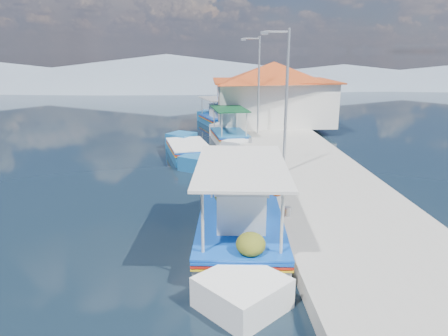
{
  "coord_description": "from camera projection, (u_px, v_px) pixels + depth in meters",
  "views": [
    {
      "loc": [
        1.17,
        -15.22,
        5.59
      ],
      "look_at": [
        1.89,
        -0.07,
        1.3
      ],
      "focal_mm": 33.12,
      "sensor_mm": 36.0,
      "label": 1
    }
  ],
  "objects": [
    {
      "name": "bollards",
      "position": [
        256.0,
        152.0,
        21.14
      ],
      "size": [
        0.2,
        17.2,
        0.3
      ],
      "color": "#A5A8AD",
      "rests_on": "quay"
    },
    {
      "name": "mountain_ridge",
      "position": [
        236.0,
        73.0,
        69.67
      ],
      "size": [
        171.4,
        96.0,
        5.5
      ],
      "color": "slate",
      "rests_on": "ground"
    },
    {
      "name": "caique_far",
      "position": [
        217.0,
        119.0,
        32.76
      ],
      "size": [
        3.14,
        6.26,
        2.29
      ],
      "rotation": [
        0.0,
        0.0,
        -0.29
      ],
      "color": "#195C97",
      "rests_on": "ground"
    },
    {
      "name": "lamp_post_near",
      "position": [
        284.0,
        95.0,
        17.18
      ],
      "size": [
        1.21,
        0.14,
        6.0
      ],
      "color": "#A5A8AD",
      "rests_on": "quay"
    },
    {
      "name": "quay",
      "position": [
        293.0,
        155.0,
        22.06
      ],
      "size": [
        5.0,
        44.0,
        0.5
      ],
      "primitive_type": "cube",
      "color": "#9B9991",
      "rests_on": "ground"
    },
    {
      "name": "caique_blue_hull",
      "position": [
        189.0,
        152.0,
        22.49
      ],
      "size": [
        2.85,
        6.56,
        1.19
      ],
      "rotation": [
        0.0,
        0.0,
        -0.2
      ],
      "color": "#195C97",
      "rests_on": "ground"
    },
    {
      "name": "lamp_post_far",
      "position": [
        257.0,
        80.0,
        25.83
      ],
      "size": [
        1.21,
        0.14,
        6.0
      ],
      "color": "#A5A8AD",
      "rests_on": "quay"
    },
    {
      "name": "harbor_building",
      "position": [
        273.0,
        92.0,
        30.04
      ],
      "size": [
        10.49,
        10.49,
        4.4
      ],
      "color": "silver",
      "rests_on": "quay"
    },
    {
      "name": "caique_green_canopy",
      "position": [
        230.0,
        137.0,
        26.26
      ],
      "size": [
        2.46,
        6.42,
        2.42
      ],
      "rotation": [
        0.0,
        0.0,
        -0.13
      ],
      "color": "white",
      "rests_on": "ground"
    },
    {
      "name": "ground",
      "position": [
        175.0,
        200.0,
        16.1
      ],
      "size": [
        160.0,
        160.0,
        0.0
      ],
      "primitive_type": "plane",
      "color": "black",
      "rests_on": "ground"
    },
    {
      "name": "main_caique",
      "position": [
        240.0,
        228.0,
        12.22
      ],
      "size": [
        2.87,
        8.53,
        2.82
      ],
      "rotation": [
        0.0,
        0.0,
        0.07
      ],
      "color": "white",
      "rests_on": "ground"
    }
  ]
}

